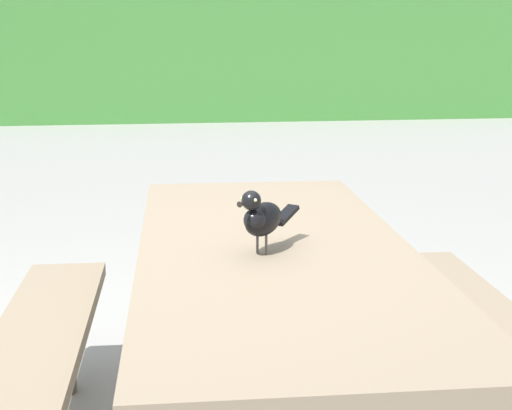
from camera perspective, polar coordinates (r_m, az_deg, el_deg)
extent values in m
cube|color=#428438|center=(11.99, -7.54, 10.82)|extent=(28.00, 1.93, 1.76)
cube|color=#84725B|center=(2.14, 1.43, -3.93)|extent=(0.81, 1.82, 0.07)
cylinder|color=brown|center=(2.91, -5.65, -7.02)|extent=(0.09, 0.09, 0.67)
cylinder|color=brown|center=(2.96, 4.79, -6.66)|extent=(0.09, 0.09, 0.67)
cube|color=#84725B|center=(2.27, -16.79, -11.33)|extent=(0.33, 1.72, 0.05)
cylinder|color=brown|center=(2.94, -14.21, -10.11)|extent=(0.07, 0.07, 0.39)
cube|color=#84725B|center=(2.43, 18.26, -9.79)|extent=(0.33, 1.72, 0.05)
cylinder|color=brown|center=(3.06, 13.07, -9.08)|extent=(0.07, 0.07, 0.39)
ellipsoid|color=black|center=(2.03, 0.55, -1.08)|extent=(0.15, 0.16, 0.09)
ellipsoid|color=black|center=(1.99, -0.07, -1.13)|extent=(0.09, 0.09, 0.06)
sphere|color=black|center=(1.96, -0.36, 0.35)|extent=(0.05, 0.05, 0.05)
sphere|color=#EAE08C|center=(1.94, -0.06, 0.37)|extent=(0.01, 0.01, 0.01)
sphere|color=#EAE08C|center=(1.96, -1.02, 0.50)|extent=(0.01, 0.01, 0.01)
cone|color=black|center=(1.93, -1.01, 0.12)|extent=(0.03, 0.03, 0.02)
cube|color=black|center=(2.13, 2.24, -0.76)|extent=(0.09, 0.10, 0.04)
cylinder|color=#47423D|center=(2.03, 0.77, -3.03)|extent=(0.01, 0.01, 0.05)
cylinder|color=#47423D|center=(2.05, 0.10, -2.92)|extent=(0.01, 0.01, 0.05)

